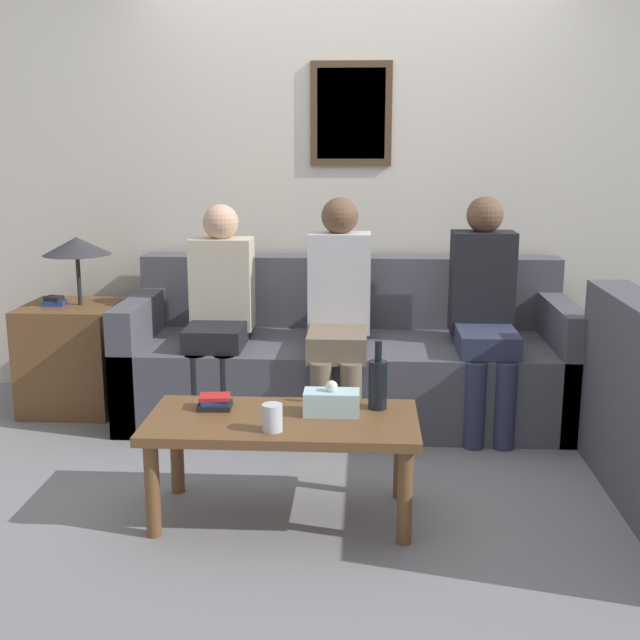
% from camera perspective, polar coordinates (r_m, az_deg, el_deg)
% --- Properties ---
extents(ground_plane, '(16.00, 16.00, 0.00)m').
position_cam_1_polar(ground_plane, '(4.18, 1.75, -9.03)').
color(ground_plane, gray).
extents(wall_back, '(9.00, 0.08, 2.60)m').
position_cam_1_polar(wall_back, '(4.92, 2.20, 9.80)').
color(wall_back, silver).
rests_on(wall_back, ground_plane).
extents(couch_main, '(2.48, 0.91, 0.87)m').
position_cam_1_polar(couch_main, '(4.60, 1.97, -3.00)').
color(couch_main, '#4C4C56').
rests_on(couch_main, ground_plane).
extents(coffee_table, '(1.11, 0.54, 0.43)m').
position_cam_1_polar(coffee_table, '(3.33, -2.68, -7.95)').
color(coffee_table, brown).
rests_on(coffee_table, ground_plane).
extents(side_table_with_lamp, '(0.52, 0.52, 1.01)m').
position_cam_1_polar(side_table_with_lamp, '(4.88, -17.14, -1.92)').
color(side_table_with_lamp, brown).
rests_on(side_table_with_lamp, ground_plane).
extents(wine_bottle, '(0.08, 0.08, 0.30)m').
position_cam_1_polar(wine_bottle, '(3.39, 4.13, -4.49)').
color(wine_bottle, black).
rests_on(wine_bottle, coffee_table).
extents(drinking_glass, '(0.08, 0.08, 0.11)m').
position_cam_1_polar(drinking_glass, '(3.15, -3.41, -6.94)').
color(drinking_glass, silver).
rests_on(drinking_glass, coffee_table).
extents(book_stack, '(0.15, 0.12, 0.06)m').
position_cam_1_polar(book_stack, '(3.44, -7.49, -5.82)').
color(book_stack, black).
rests_on(book_stack, coffee_table).
extents(tissue_box, '(0.23, 0.12, 0.15)m').
position_cam_1_polar(tissue_box, '(3.33, 0.83, -5.85)').
color(tissue_box, silver).
rests_on(tissue_box, coffee_table).
extents(person_left, '(0.34, 0.58, 1.20)m').
position_cam_1_polar(person_left, '(4.44, -7.18, 1.00)').
color(person_left, black).
rests_on(person_left, ground_plane).
extents(person_middle, '(0.34, 0.65, 1.25)m').
position_cam_1_polar(person_middle, '(4.32, 1.33, 0.97)').
color(person_middle, '#756651').
rests_on(person_middle, ground_plane).
extents(person_right, '(0.34, 0.63, 1.25)m').
position_cam_1_polar(person_right, '(4.40, 11.59, 0.99)').
color(person_right, '#2D334C').
rests_on(person_right, ground_plane).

